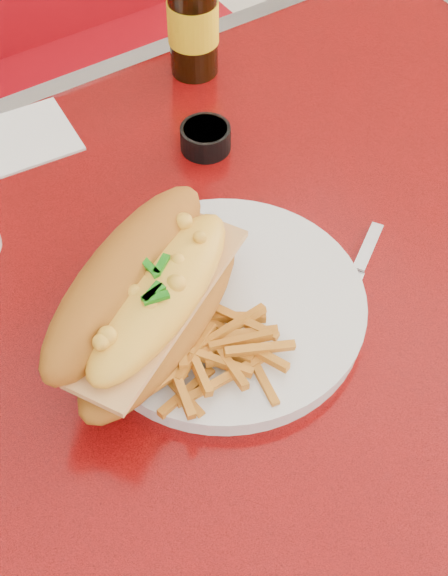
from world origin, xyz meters
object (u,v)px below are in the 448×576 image
sauce_cup_right (206,137)px  beer_bottle (192,5)px  dinner_plate (224,306)px  diner_table (206,387)px  fork (282,272)px  knife (355,277)px  mac_hoagie (148,297)px

sauce_cup_right → beer_bottle: bearing=63.1°
dinner_plate → beer_bottle: (0.19, 0.36, 0.08)m
diner_table → dinner_plate: size_ratio=3.84×
sauce_cup_right → fork: bearing=-102.2°
beer_bottle → knife: bearing=-97.1°
mac_hoagie → beer_bottle: 0.44m
sauce_cup_right → beer_bottle: (0.07, 0.14, 0.08)m
dinner_plate → knife: size_ratio=1.90×
fork → sauce_cup_right: 0.23m
diner_table → mac_hoagie: 0.24m
dinner_plate → beer_bottle: 0.41m
dinner_plate → fork: 0.07m
fork → knife: fork is taller
knife → fork: bearing=119.3°
knife → mac_hoagie: bearing=134.4°
diner_table → sauce_cup_right: size_ratio=16.77×
dinner_plate → beer_bottle: size_ratio=1.26×
dinner_plate → fork: size_ratio=2.23×
sauce_cup_right → knife: bearing=-85.4°
dinner_plate → sauce_cup_right: size_ratio=4.36×
diner_table → knife: size_ratio=7.31×
diner_table → sauce_cup_right: 0.29m
mac_hoagie → sauce_cup_right: (0.19, 0.21, -0.05)m
mac_hoagie → sauce_cup_right: size_ratio=3.82×
diner_table → knife: 0.23m
beer_bottle → fork: bearing=-108.2°
diner_table → fork: size_ratio=8.57×
mac_hoagie → sauce_cup_right: bearing=17.9°
fork → sauce_cup_right: sauce_cup_right is taller
diner_table → dinner_plate: dinner_plate is taller
diner_table → dinner_plate: bearing=-67.3°
knife → sauce_cup_right: bearing=61.5°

